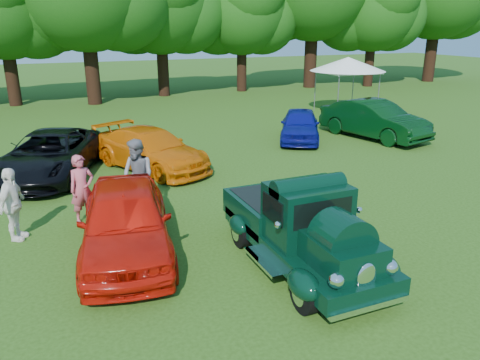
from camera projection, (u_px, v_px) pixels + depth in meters
name	position (u px, v px, depth m)	size (l,w,h in m)	color
ground	(242.00, 265.00, 9.88)	(120.00, 120.00, 0.00)	#274810
hero_pickup	(301.00, 229.00, 9.69)	(2.18, 4.69, 1.83)	black
red_convertible	(126.00, 220.00, 10.12)	(1.89, 4.69, 1.60)	red
back_car_black	(50.00, 155.00, 15.40)	(2.48, 5.37, 1.49)	black
back_car_orange	(151.00, 149.00, 16.24)	(1.97, 4.84, 1.40)	#D06007
back_car_blue	(300.00, 125.00, 20.28)	(1.62, 4.02, 1.37)	navy
back_car_green	(374.00, 120.00, 20.70)	(1.75, 5.03, 1.66)	black
spectator_pink	(82.00, 189.00, 11.79)	(0.64, 0.42, 1.77)	#BC4D5D
spectator_grey	(138.00, 176.00, 12.50)	(0.96, 0.75, 1.97)	gray
spectator_white	(12.00, 205.00, 10.79)	(1.03, 0.43, 1.75)	white
canopy_tent	(348.00, 65.00, 26.00)	(4.40, 4.40, 3.12)	white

